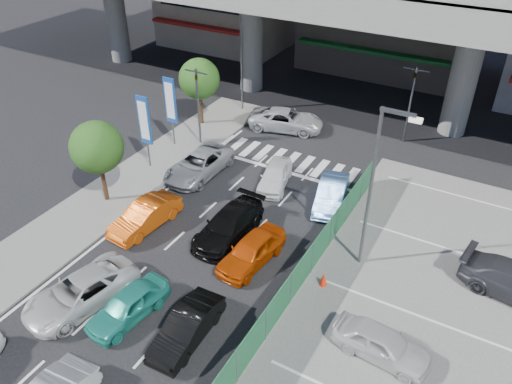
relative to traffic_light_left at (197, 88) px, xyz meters
The scene contains 24 objects.
ground 14.07m from the traffic_light_left, 62.68° to the right, with size 120.00×120.00×0.00m, color black.
parking_lot 20.28m from the traffic_light_left, 30.17° to the right, with size 12.00×28.00×0.06m, color #5D5D5B.
sidewalk_left 8.93m from the traffic_light_left, 95.71° to the right, with size 4.00×30.00×0.12m, color #5D5D5B.
fence_run 16.20m from the traffic_light_left, 43.73° to the right, with size 0.16×22.00×1.80m, color #216239, non-canonical shape.
traffic_light_left is the anchor object (origin of this frame).
traffic_light_right 13.63m from the traffic_light_left, 30.89° to the left, with size 1.60×1.24×5.20m.
street_lamp_right 14.68m from the traffic_light_left, 24.16° to the right, with size 1.65×0.22×8.00m.
street_lamp_left 6.06m from the traffic_light_left, 91.20° to the left, with size 1.65×0.22×8.00m.
signboard_near 4.22m from the traffic_light_left, 104.02° to the right, with size 0.80×0.14×4.70m.
signboard_far 1.93m from the traffic_light_left, 144.30° to the right, with size 0.80×0.14×4.70m.
tree_near 8.06m from the traffic_light_left, 95.71° to the right, with size 2.80×2.80×4.80m.
tree_far 3.02m from the traffic_light_left, 122.62° to the left, with size 2.80×2.80×4.80m.
sedan_white_mid_left 15.11m from the traffic_light_left, 75.38° to the right, with size 2.29×4.97×1.38m, color silver.
taxi_teal_mid 15.46m from the traffic_light_left, 66.75° to the right, with size 1.53×3.79×1.29m, color teal.
hatch_black_mid_right 16.53m from the traffic_light_left, 57.29° to the right, with size 1.35×3.88×1.28m, color black.
taxi_orange_left 9.72m from the traffic_light_left, 73.23° to the right, with size 1.46×4.19×1.38m, color #CB4C0B.
sedan_black_mid 10.48m from the traffic_light_left, 47.29° to the right, with size 1.93×4.76×1.38m, color black.
taxi_orange_right 12.58m from the traffic_light_left, 44.08° to the right, with size 1.63×4.05×1.38m, color #BE3E07.
wagon_silver_front_left 5.02m from the traffic_light_left, 56.35° to the right, with size 2.29×4.97×1.38m, color #9FA1A5.
sedan_white_front_mid 7.68m from the traffic_light_left, 17.10° to the right, with size 1.53×3.79×1.29m, color white.
kei_truck_front_right 10.94m from the traffic_light_left, 12.38° to the right, with size 1.43×4.11×1.35m, color #6EA2EC.
crossing_wagon_silver 6.98m from the traffic_light_left, 49.85° to the left, with size 2.37×5.13×1.43m, color silver.
parked_sedan_white 19.25m from the traffic_light_left, 34.28° to the right, with size 1.51×3.76×1.28m, color silver.
traffic_cone 15.24m from the traffic_light_left, 33.86° to the right, with size 0.36×0.36×0.70m, color red.
Camera 1 is at (11.39, -11.82, 16.03)m, focal length 35.00 mm.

